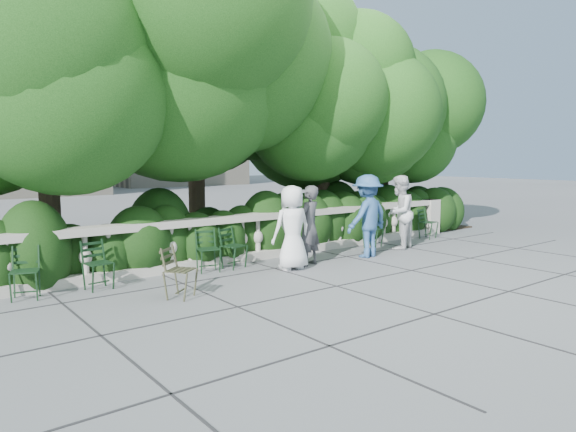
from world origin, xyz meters
TOP-DOWN VIEW (x-y plane):
  - ground at (0.00, 0.00)m, footprint 90.00×90.00m
  - balustrade at (0.00, 1.80)m, footprint 12.00×0.44m
  - shrub_hedge at (0.00, 3.00)m, footprint 15.00×2.60m
  - tree_canopy at (0.69, 3.19)m, footprint 15.04×6.52m
  - chair_a at (-4.93, 1.24)m, footprint 0.57×0.60m
  - chair_b at (-3.76, 1.15)m, footprint 0.50×0.54m
  - chair_c at (-1.71, 1.21)m, footprint 0.54×0.57m
  - chair_d at (-1.07, 1.19)m, footprint 0.56×0.58m
  - chair_e at (2.90, 1.13)m, footprint 0.57×0.60m
  - chair_f at (5.10, 1.17)m, footprint 0.52×0.55m
  - chair_weathered at (-2.85, -0.15)m, footprint 0.64×0.65m
  - person_businessman at (-0.27, 0.53)m, footprint 0.87×0.61m
  - person_woman_grey at (0.26, 0.64)m, footprint 0.69×0.56m
  - person_casual_man at (3.20, 0.75)m, footprint 1.04×0.92m
  - person_older_blue at (1.85, 0.52)m, footprint 1.24×0.79m

SIDE VIEW (x-z plane):
  - ground at x=0.00m, z-range 0.00..0.00m
  - shrub_hedge at x=0.00m, z-range -0.85..0.85m
  - chair_a at x=-4.93m, z-range -0.42..0.42m
  - chair_b at x=-3.76m, z-range -0.42..0.42m
  - chair_c at x=-1.71m, z-range -0.42..0.42m
  - chair_d at x=-1.07m, z-range -0.42..0.42m
  - chair_e at x=2.90m, z-range -0.42..0.42m
  - chair_f at x=5.10m, z-range -0.42..0.42m
  - chair_weathered at x=-2.85m, z-range -0.42..0.42m
  - balustrade at x=0.00m, z-range -0.01..0.99m
  - person_woman_grey at x=0.26m, z-range 0.00..1.64m
  - person_businessman at x=-0.27m, z-range 0.00..1.66m
  - person_casual_man at x=3.20m, z-range 0.00..1.78m
  - person_older_blue at x=1.85m, z-range 0.00..1.83m
  - tree_canopy at x=0.69m, z-range 0.57..7.35m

